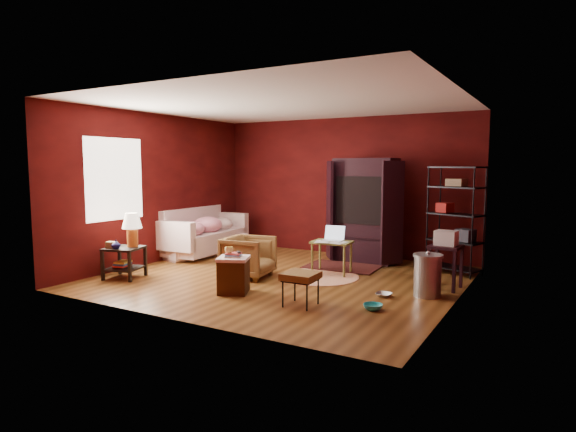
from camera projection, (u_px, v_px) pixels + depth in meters
name	position (u px, v px, depth m)	size (l,w,h in m)	color
room	(279.00, 192.00, 7.74)	(5.54, 5.04, 2.84)	brown
sofa	(203.00, 237.00, 9.89)	(1.85, 0.54, 0.72)	silver
armchair	(248.00, 255.00, 7.89)	(0.72, 0.68, 0.74)	black
pet_bowl_steel	(384.00, 289.00, 6.72)	(0.22, 0.06, 0.22)	#ABADB2
pet_bowl_turquoise	(373.00, 300.00, 6.11)	(0.25, 0.08, 0.25)	#26ACB4
vase	(116.00, 245.00, 7.64)	(0.14, 0.15, 0.14)	#0C0D40
mug	(229.00, 249.00, 6.86)	(0.12, 0.09, 0.12)	#E7D371
side_table	(128.00, 239.00, 7.84)	(0.67, 0.67, 1.06)	black
sofa_cushions	(203.00, 234.00, 9.92)	(0.99, 2.15, 0.88)	silver
hamper	(234.00, 274.00, 6.92)	(0.56, 0.56, 0.60)	#482510
footstool	(301.00, 277.00, 6.27)	(0.45, 0.45, 0.44)	black
rug_round	(319.00, 276.00, 7.95)	(1.67, 1.67, 0.01)	beige
rug_oriental	(342.00, 267.00, 8.67)	(1.32, 0.91, 0.01)	#501715
laptop_desk	(332.00, 245.00, 8.13)	(0.69, 0.56, 0.80)	olive
tv_armoire	(365.00, 208.00, 9.14)	(1.55, 0.81, 1.97)	black
wire_shelving	(456.00, 215.00, 8.09)	(0.97, 0.68, 1.82)	black
small_stand	(446.00, 245.00, 7.12)	(0.47, 0.47, 0.87)	black
trash_can	(428.00, 275.00, 6.73)	(0.50, 0.50, 0.65)	#A0A3A8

